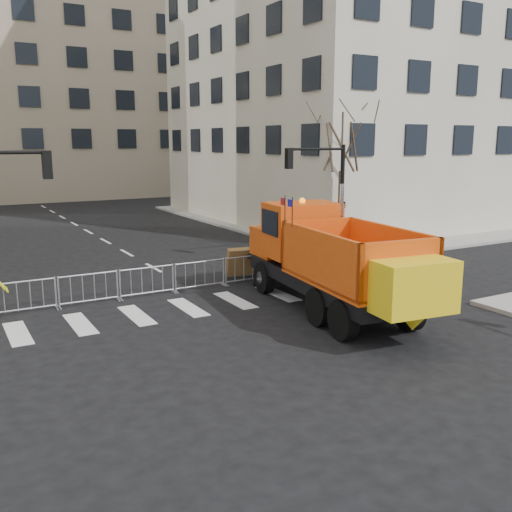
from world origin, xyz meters
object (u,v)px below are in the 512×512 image
cop_c (258,265)px  newspaper_box (369,257)px  plow_truck (334,258)px  cop_a (283,261)px  cop_b (295,259)px

cop_c → newspaper_box: cop_c is taller
plow_truck → cop_a: (0.75, 4.28, -0.96)m
cop_c → newspaper_box: bearing=116.8°
plow_truck → cop_a: 4.45m
plow_truck → cop_c: 4.42m
plow_truck → cop_c: bearing=12.1°
plow_truck → cop_a: bearing=-2.8°
cop_a → cop_b: bearing=157.5°
plow_truck → cop_b: 4.58m
cop_b → newspaper_box: 3.53m
cop_b → cop_c: size_ratio=1.10×
cop_b → newspaper_box: (3.49, -0.50, -0.19)m
cop_b → cop_c: cop_b is taller
newspaper_box → cop_a: bearing=175.8°
cop_a → plow_truck: bearing=57.6°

